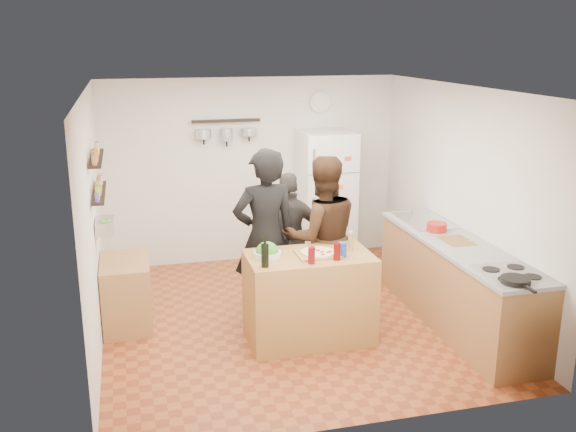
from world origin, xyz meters
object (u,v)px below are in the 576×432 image
object	(u,v)px
wall_clock	(320,102)
side_table	(126,293)
person_left	(265,237)
counter_run	(457,284)
prep_island	(309,297)
wine_bottle	(265,256)
skillet	(516,280)
pepper_mill	(351,242)
fridge	(326,197)
salad_bowl	(267,254)
red_bowl	(437,227)
salt_canister	(342,250)
person_center	(322,237)
person_back	(289,238)

from	to	relation	value
wall_clock	side_table	world-z (taller)	wall_clock
person_left	counter_run	xyz separation A→B (m)	(1.98, -0.56, -0.51)
prep_island	wine_bottle	world-z (taller)	wine_bottle
wine_bottle	person_left	xyz separation A→B (m)	(0.16, 0.75, -0.06)
skillet	wall_clock	distance (m)	4.03
pepper_mill	fridge	distance (m)	2.27
salad_bowl	counter_run	bearing A→B (deg)	-2.20
red_bowl	fridge	bearing A→B (deg)	110.54
pepper_mill	skillet	bearing A→B (deg)	-48.86
salt_canister	skillet	distance (m)	1.64
red_bowl	wine_bottle	bearing A→B (deg)	-163.39
person_center	salt_canister	bearing A→B (deg)	91.20
person_left	person_center	world-z (taller)	person_left
salad_bowl	counter_run	xyz separation A→B (m)	(2.06, -0.08, -0.49)
salad_bowl	salt_canister	bearing A→B (deg)	-13.28
person_left	fridge	xyz separation A→B (m)	(1.23, 1.74, -0.06)
salad_bowl	skillet	world-z (taller)	skillet
wine_bottle	person_left	size ratio (longest dim) A/B	0.12
skillet	pepper_mill	bearing A→B (deg)	131.14
prep_island	person_center	distance (m)	0.78
wine_bottle	counter_run	bearing A→B (deg)	5.10
pepper_mill	salt_canister	xyz separation A→B (m)	(-0.15, -0.17, -0.01)
pepper_mill	prep_island	bearing A→B (deg)	-173.66
salt_canister	prep_island	bearing A→B (deg)	158.20
counter_run	fridge	size ratio (longest dim) A/B	1.46
counter_run	side_table	bearing A→B (deg)	166.52
prep_island	wall_clock	xyz separation A→B (m)	(0.89, 2.60, 1.69)
prep_island	salt_canister	bearing A→B (deg)	-21.80
side_table	wine_bottle	bearing A→B (deg)	-37.94
fridge	person_left	bearing A→B (deg)	-125.09
wall_clock	skillet	bearing A→B (deg)	-80.28
salt_canister	person_back	bearing A→B (deg)	102.24
person_left	red_bowl	bearing A→B (deg)	169.79
person_left	wine_bottle	bearing A→B (deg)	71.25
salt_canister	fridge	distance (m)	2.46
prep_island	person_back	bearing A→B (deg)	86.95
salad_bowl	counter_run	world-z (taller)	salad_bowl
counter_run	person_back	bearing A→B (deg)	146.62
person_left	fridge	world-z (taller)	person_left
salt_canister	counter_run	distance (m)	1.44
side_table	salt_canister	bearing A→B (deg)	-23.53
person_left	skillet	size ratio (longest dim) A/B	7.40
person_center	wine_bottle	bearing A→B (deg)	45.80
skillet	fridge	distance (m)	3.53
person_left	fridge	size ratio (longest dim) A/B	1.06
pepper_mill	person_back	size ratio (longest dim) A/B	0.10
wine_bottle	counter_run	distance (m)	2.22
skillet	wall_clock	world-z (taller)	wall_clock
pepper_mill	counter_run	bearing A→B (deg)	-3.82
prep_island	pepper_mill	bearing A→B (deg)	6.34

